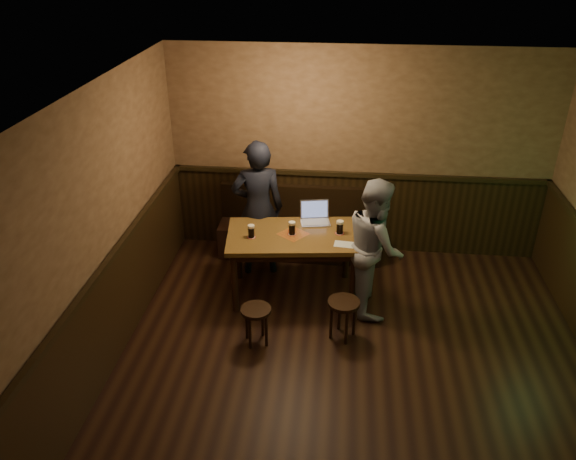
# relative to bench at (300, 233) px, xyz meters

# --- Properties ---
(room) EXTENTS (5.04, 6.04, 2.84)m
(room) POSITION_rel_bench_xyz_m (0.75, -2.53, 0.89)
(room) COLOR black
(room) RESTS_ON ground
(bench) EXTENTS (2.20, 0.50, 0.95)m
(bench) POSITION_rel_bench_xyz_m (0.00, 0.00, 0.00)
(bench) COLOR black
(bench) RESTS_ON ground
(pub_table) EXTENTS (1.65, 1.06, 0.84)m
(pub_table) POSITION_rel_bench_xyz_m (0.00, -0.98, 0.41)
(pub_table) COLOR brown
(pub_table) RESTS_ON ground
(stool_left) EXTENTS (0.44, 0.44, 0.45)m
(stool_left) POSITION_rel_bench_xyz_m (-0.30, -1.97, 0.05)
(stool_left) COLOR black
(stool_left) RESTS_ON ground
(stool_right) EXTENTS (0.44, 0.44, 0.47)m
(stool_right) POSITION_rel_bench_xyz_m (0.63, -1.77, 0.07)
(stool_right) COLOR black
(stool_right) RESTS_ON ground
(pint_left) EXTENTS (0.10, 0.10, 0.16)m
(pint_left) POSITION_rel_bench_xyz_m (-0.48, -1.11, 0.60)
(pint_left) COLOR maroon
(pint_left) RESTS_ON pub_table
(pint_mid) EXTENTS (0.11, 0.11, 0.16)m
(pint_mid) POSITION_rel_bench_xyz_m (-0.01, -0.98, 0.60)
(pint_mid) COLOR maroon
(pint_mid) RESTS_ON pub_table
(pint_right) EXTENTS (0.11, 0.11, 0.17)m
(pint_right) POSITION_rel_bench_xyz_m (0.54, -0.91, 0.60)
(pint_right) COLOR maroon
(pint_right) RESTS_ON pub_table
(laptop) EXTENTS (0.40, 0.34, 0.25)m
(laptop) POSITION_rel_bench_xyz_m (0.23, -0.62, 0.58)
(laptop) COLOR silver
(laptop) RESTS_ON pub_table
(menu) EXTENTS (0.23, 0.17, 0.00)m
(menu) POSITION_rel_bench_xyz_m (0.60, -1.17, 0.52)
(menu) COLOR silver
(menu) RESTS_ON pub_table
(person_suit) EXTENTS (0.74, 0.57, 1.80)m
(person_suit) POSITION_rel_bench_xyz_m (-0.49, -0.49, 0.59)
(person_suit) COLOR black
(person_suit) RESTS_ON ground
(person_grey) EXTENTS (0.74, 0.89, 1.64)m
(person_grey) POSITION_rel_bench_xyz_m (0.95, -1.14, 0.51)
(person_grey) COLOR #949499
(person_grey) RESTS_ON ground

